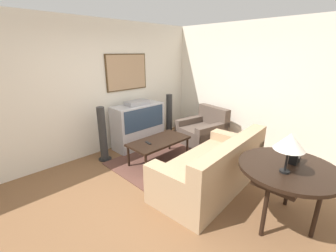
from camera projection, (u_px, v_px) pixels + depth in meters
ground_plane at (169, 191)px, 3.53m from camera, size 12.00×12.00×0.00m
wall_back at (95, 89)px, 4.54m from camera, size 12.00×0.10×2.70m
wall_right at (254, 87)px, 4.86m from camera, size 0.06×12.00×2.70m
area_rug at (165, 160)px, 4.52m from camera, size 1.97×1.56×0.01m
tv at (138, 125)px, 5.07m from camera, size 1.16×0.49×1.06m
couch at (213, 169)px, 3.56m from camera, size 2.08×1.08×0.87m
armchair at (203, 132)px, 5.33m from camera, size 1.07×1.03×0.83m
coffee_table at (159, 142)px, 4.35m from camera, size 1.19×0.61×0.46m
console_table at (288, 172)px, 2.68m from camera, size 1.14×1.14×0.79m
table_lamp at (290, 142)px, 2.42m from camera, size 0.33×0.33×0.47m
mantel_clock at (295, 156)px, 2.72m from camera, size 0.16×0.10×0.18m
remote at (148, 143)px, 4.18m from camera, size 0.07×0.17×0.02m
speaker_tower_left at (103, 135)px, 4.40m from camera, size 0.26×0.26×1.09m
speaker_tower_right at (169, 117)px, 5.64m from camera, size 0.26×0.26×1.09m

